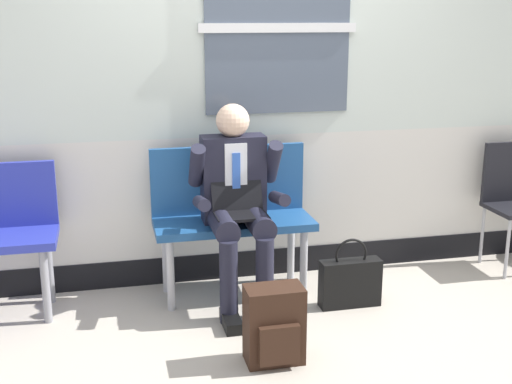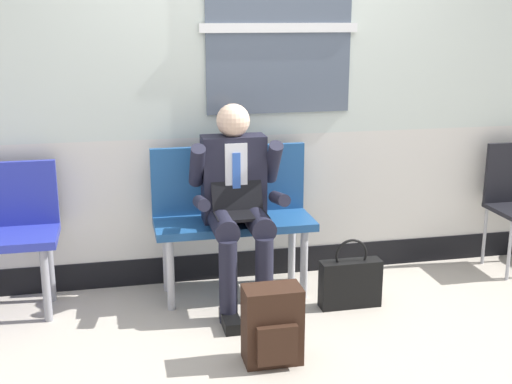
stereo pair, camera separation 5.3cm
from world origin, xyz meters
name	(u,v)px [view 2 (the right image)]	position (x,y,z in m)	size (l,w,h in m)	color
ground_plane	(274,308)	(0.00, 0.00, 0.00)	(18.00, 18.00, 0.00)	#B2A899
station_wall	(254,60)	(0.00, 0.62, 1.50)	(5.39, 0.16, 3.03)	beige
bench_with_person	(232,209)	(-0.20, 0.35, 0.57)	(1.02, 0.42, 0.97)	navy
person_seated	(237,200)	(-0.20, 0.14, 0.68)	(0.57, 0.70, 1.27)	#1E1E2D
backpack	(273,326)	(-0.17, -0.64, 0.21)	(0.31, 0.22, 0.42)	#331E14
handbag	(350,282)	(0.48, -0.07, 0.16)	(0.39, 0.12, 0.45)	black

